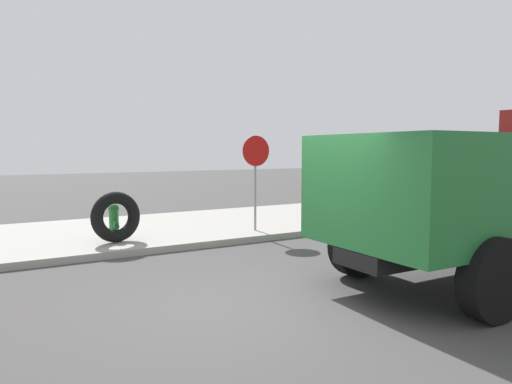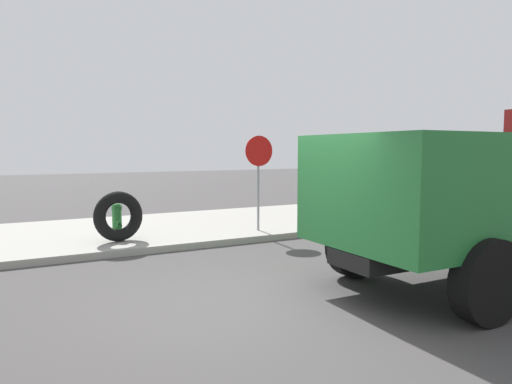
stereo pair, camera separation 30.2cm
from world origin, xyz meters
TOP-DOWN VIEW (x-y plane):
  - ground_plane at (0.00, 0.00)m, footprint 80.00×80.00m
  - sidewalk_curb at (0.00, 6.50)m, footprint 36.00×5.00m
  - fire_hydrant at (-0.62, 5.33)m, footprint 0.24×0.55m
  - loose_tire at (-0.67, 4.93)m, footprint 1.15×0.49m
  - stop_sign at (2.75, 4.70)m, footprint 0.76×0.08m

SIDE VIEW (x-z plane):
  - ground_plane at x=0.00m, z-range 0.00..0.00m
  - sidewalk_curb at x=0.00m, z-range 0.00..0.15m
  - fire_hydrant at x=-0.62m, z-range 0.18..1.00m
  - loose_tire at x=-0.67m, z-range 0.15..1.27m
  - stop_sign at x=2.75m, z-range 0.62..3.00m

